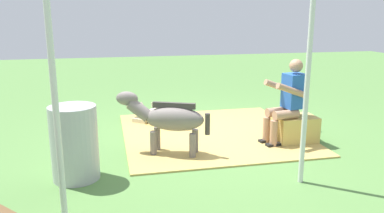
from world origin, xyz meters
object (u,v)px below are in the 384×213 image
hay_bale (295,129)px  water_barrel (74,143)px  person_seated (288,99)px  tent_pole_left (307,86)px  soda_bottle (315,124)px  pony_standing (168,118)px  tent_pole_right (55,105)px  pony_lying (162,116)px

hay_bale → water_barrel: size_ratio=0.68×
person_seated → tent_pole_left: 1.50m
soda_bottle → water_barrel: bearing=16.4°
water_barrel → pony_standing: bearing=-154.7°
soda_bottle → water_barrel: water_barrel is taller
pony_standing → tent_pole_left: bearing=137.8°
hay_bale → tent_pole_left: (0.62, 1.37, 0.95)m
tent_pole_right → soda_bottle: bearing=-150.9°
water_barrel → tent_pole_left: tent_pole_left is taller
water_barrel → tent_pole_right: tent_pole_right is taller
pony_standing → soda_bottle: (-2.60, -0.55, -0.40)m
soda_bottle → tent_pole_left: (1.22, 1.81, 1.04)m
pony_lying → tent_pole_right: size_ratio=0.52×
pony_standing → soda_bottle: pony_standing is taller
soda_bottle → person_seated: bearing=31.5°
tent_pole_left → person_seated: bearing=-108.8°
pony_standing → soda_bottle: bearing=-168.0°
person_seated → tent_pole_left: bearing=71.2°
soda_bottle → tent_pole_right: tent_pole_right is taller
tent_pole_right → pony_standing: bearing=-128.3°
tent_pole_left → tent_pole_right: size_ratio=1.00×
pony_lying → soda_bottle: 2.63m
pony_lying → soda_bottle: pony_lying is taller
hay_bale → person_seated: bearing=6.3°
person_seated → pony_standing: bearing=2.7°
person_seated → water_barrel: 3.15m
pony_lying → tent_pole_right: 3.44m
hay_bale → water_barrel: bearing=12.0°
pony_lying → tent_pole_left: (-1.27, 2.66, 0.97)m
pony_standing → hay_bale: bearing=-177.0°
hay_bale → tent_pole_right: tent_pole_right is taller
person_seated → pony_lying: person_seated is taller
person_seated → hay_bale: bearing=-173.7°
soda_bottle → tent_pole_left: tent_pole_left is taller
person_seated → pony_standing: (1.85, 0.09, -0.17)m
tent_pole_left → tent_pole_right: same height
pony_lying → water_barrel: 2.40m
hay_bale → person_seated: (0.16, 0.02, 0.49)m
person_seated → water_barrel: bearing=12.2°
pony_standing → tent_pole_left: tent_pole_left is taller
hay_bale → tent_pole_left: tent_pole_left is taller
hay_bale → tent_pole_left: size_ratio=0.26×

